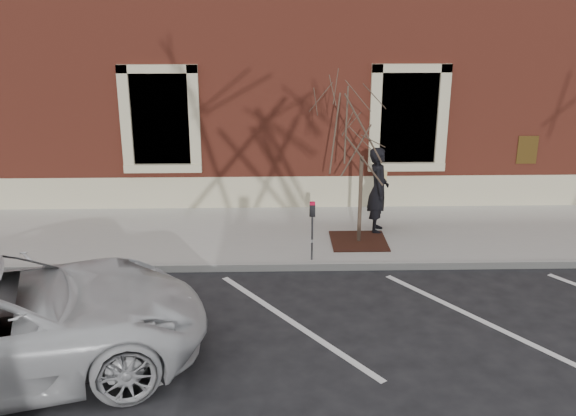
{
  "coord_description": "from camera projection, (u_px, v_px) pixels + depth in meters",
  "views": [
    {
      "loc": [
        -0.31,
        -11.85,
        5.29
      ],
      "look_at": [
        0.0,
        0.6,
        1.1
      ],
      "focal_mm": 40.0,
      "sensor_mm": 36.0,
      "label": 1
    }
  ],
  "objects": [
    {
      "name": "parking_stripes",
      "position": [
        292.0,
        322.0,
        10.84
      ],
      "size": [
        28.0,
        4.4,
        0.01
      ],
      "primitive_type": null,
      "color": "silver",
      "rests_on": "ground"
    },
    {
      "name": "building_civic",
      "position": [
        282.0,
        39.0,
        18.98
      ],
      "size": [
        40.0,
        8.62,
        8.0
      ],
      "color": "maroon",
      "rests_on": "ground"
    },
    {
      "name": "ground",
      "position": [
        289.0,
        269.0,
        12.92
      ],
      "size": [
        120.0,
        120.0,
        0.0
      ],
      "primitive_type": "plane",
      "color": "#28282B",
      "rests_on": "ground"
    },
    {
      "name": "sidewalk_near",
      "position": [
        287.0,
        235.0,
        14.55
      ],
      "size": [
        40.0,
        3.5,
        0.15
      ],
      "primitive_type": "cube",
      "color": "#AEACA3",
      "rests_on": "ground"
    },
    {
      "name": "parking_meter",
      "position": [
        312.0,
        220.0,
        12.72
      ],
      "size": [
        0.11,
        0.09,
        1.23
      ],
      "rotation": [
        0.0,
        0.0,
        -0.07
      ],
      "color": "#595B60",
      "rests_on": "sidewalk_near"
    },
    {
      "name": "sapling",
      "position": [
        363.0,
        132.0,
        13.17
      ],
      "size": [
        2.08,
        2.08,
        3.47
      ],
      "color": "#4B362D",
      "rests_on": "sidewalk_near"
    },
    {
      "name": "curb_near",
      "position": [
        289.0,
        267.0,
        12.85
      ],
      "size": [
        40.0,
        0.12,
        0.15
      ],
      "primitive_type": "cube",
      "color": "#9E9E99",
      "rests_on": "ground"
    },
    {
      "name": "man",
      "position": [
        378.0,
        190.0,
        14.26
      ],
      "size": [
        0.56,
        0.77,
        1.94
      ],
      "primitive_type": "imported",
      "rotation": [
        0.0,
        0.0,
        1.43
      ],
      "color": "black",
      "rests_on": "sidewalk_near"
    },
    {
      "name": "tree_grate",
      "position": [
        359.0,
        241.0,
        13.93
      ],
      "size": [
        1.2,
        1.2,
        0.03
      ],
      "primitive_type": "cube",
      "color": "#371811",
      "rests_on": "sidewalk_near"
    }
  ]
}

